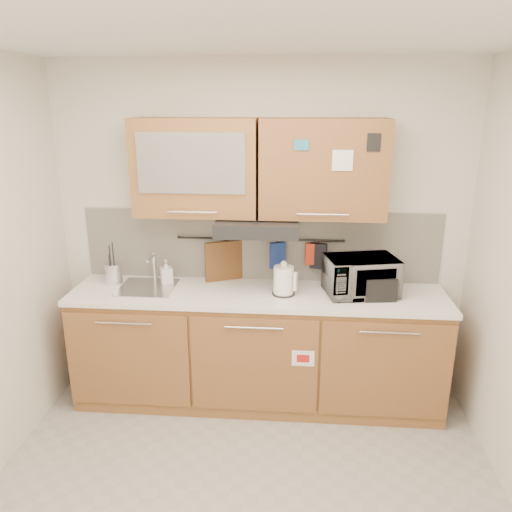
# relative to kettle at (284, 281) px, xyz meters

# --- Properties ---
(ceiling) EXTENTS (3.20, 3.20, 0.00)m
(ceiling) POSITION_rel_kettle_xyz_m (-0.20, -1.16, 1.58)
(ceiling) COLOR white
(ceiling) RESTS_ON wall_back
(wall_back) EXTENTS (3.20, 0.00, 3.20)m
(wall_back) POSITION_rel_kettle_xyz_m (-0.20, 0.34, 0.28)
(wall_back) COLOR silver
(wall_back) RESTS_ON ground
(base_cabinet) EXTENTS (2.80, 0.64, 0.88)m
(base_cabinet) POSITION_rel_kettle_xyz_m (-0.20, 0.03, -0.62)
(base_cabinet) COLOR olive
(base_cabinet) RESTS_ON floor
(countertop) EXTENTS (2.82, 0.62, 0.04)m
(countertop) POSITION_rel_kettle_xyz_m (-0.20, 0.03, -0.12)
(countertop) COLOR white
(countertop) RESTS_ON base_cabinet
(backsplash) EXTENTS (2.80, 0.02, 0.56)m
(backsplash) POSITION_rel_kettle_xyz_m (-0.20, 0.33, 0.18)
(backsplash) COLOR silver
(backsplash) RESTS_ON countertop
(upper_cabinets) EXTENTS (1.82, 0.37, 0.70)m
(upper_cabinets) POSITION_rel_kettle_xyz_m (-0.20, 0.16, 0.81)
(upper_cabinets) COLOR olive
(upper_cabinets) RESTS_ON wall_back
(range_hood) EXTENTS (0.60, 0.46, 0.10)m
(range_hood) POSITION_rel_kettle_xyz_m (-0.20, 0.09, 0.40)
(range_hood) COLOR black
(range_hood) RESTS_ON upper_cabinets
(sink) EXTENTS (0.42, 0.40, 0.26)m
(sink) POSITION_rel_kettle_xyz_m (-1.05, 0.05, -0.10)
(sink) COLOR silver
(sink) RESTS_ON countertop
(utensil_rail) EXTENTS (1.30, 0.02, 0.02)m
(utensil_rail) POSITION_rel_kettle_xyz_m (-0.20, 0.29, 0.24)
(utensil_rail) COLOR black
(utensil_rail) RESTS_ON backsplash
(utensil_crock) EXTENTS (0.15, 0.15, 0.33)m
(utensil_crock) POSITION_rel_kettle_xyz_m (-1.33, 0.12, -0.02)
(utensil_crock) COLOR silver
(utensil_crock) RESTS_ON countertop
(kettle) EXTENTS (0.20, 0.19, 0.26)m
(kettle) POSITION_rel_kettle_xyz_m (0.00, 0.00, 0.00)
(kettle) COLOR white
(kettle) RESTS_ON countertop
(toaster) EXTENTS (0.24, 0.16, 0.17)m
(toaster) POSITION_rel_kettle_xyz_m (0.69, -0.04, -0.02)
(toaster) COLOR black
(toaster) RESTS_ON countertop
(microwave) EXTENTS (0.57, 0.45, 0.28)m
(microwave) POSITION_rel_kettle_xyz_m (0.57, 0.06, 0.04)
(microwave) COLOR #999999
(microwave) RESTS_ON countertop
(soap_bottle) EXTENTS (0.12, 0.12, 0.19)m
(soap_bottle) POSITION_rel_kettle_xyz_m (-0.92, 0.16, -0.01)
(soap_bottle) COLOR #999999
(soap_bottle) RESTS_ON countertop
(cutting_board) EXTENTS (0.32, 0.16, 0.42)m
(cutting_board) POSITION_rel_kettle_xyz_m (-0.47, 0.27, 0.01)
(cutting_board) COLOR brown
(cutting_board) RESTS_ON utensil_rail
(oven_mitt) EXTENTS (0.12, 0.08, 0.20)m
(oven_mitt) POSITION_rel_kettle_xyz_m (-0.06, 0.27, 0.11)
(oven_mitt) COLOR navy
(oven_mitt) RESTS_ON utensil_rail
(dark_pouch) EXTENTS (0.13, 0.07, 0.20)m
(dark_pouch) POSITION_rel_kettle_xyz_m (0.26, 0.27, 0.12)
(dark_pouch) COLOR black
(dark_pouch) RESTS_ON utensil_rail
(pot_holder) EXTENTS (0.14, 0.05, 0.17)m
(pot_holder) POSITION_rel_kettle_xyz_m (0.23, 0.27, 0.13)
(pot_holder) COLOR red
(pot_holder) RESTS_ON utensil_rail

